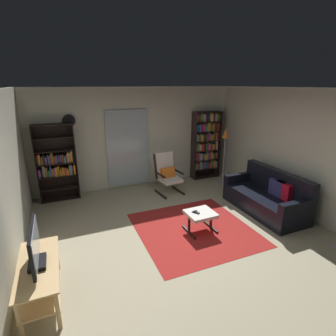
% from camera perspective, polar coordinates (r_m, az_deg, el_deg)
% --- Properties ---
extents(ground_plane, '(7.02, 7.02, 0.00)m').
position_cam_1_polar(ground_plane, '(4.98, 3.59, -14.65)').
color(ground_plane, tan).
extents(wall_back, '(5.60, 0.06, 2.60)m').
position_cam_1_polar(wall_back, '(7.05, -6.71, 6.50)').
color(wall_back, silver).
rests_on(wall_back, ground).
extents(wall_left, '(0.06, 6.00, 2.60)m').
position_cam_1_polar(wall_left, '(4.07, -32.64, -4.81)').
color(wall_left, silver).
rests_on(wall_left, ground).
extents(wall_right, '(0.06, 6.00, 2.60)m').
position_cam_1_polar(wall_right, '(6.09, 27.33, 2.80)').
color(wall_right, silver).
rests_on(wall_right, ground).
extents(glass_door_panel, '(1.10, 0.01, 2.00)m').
position_cam_1_polar(glass_door_panel, '(6.97, -8.66, 4.18)').
color(glass_door_panel, silver).
extents(area_rug, '(2.09, 2.15, 0.01)m').
position_cam_1_polar(area_rug, '(5.21, 5.66, -13.04)').
color(area_rug, '#A4231F').
rests_on(area_rug, ground).
extents(tv_stand, '(0.48, 1.20, 0.53)m').
position_cam_1_polar(tv_stand, '(3.93, -26.03, -20.43)').
color(tv_stand, tan).
rests_on(tv_stand, ground).
extents(television, '(0.20, 0.81, 0.53)m').
position_cam_1_polar(television, '(3.70, -26.91, -15.11)').
color(television, black).
rests_on(television, tv_stand).
extents(bookshelf_near_tv, '(0.88, 0.30, 1.82)m').
position_cam_1_polar(bookshelf_near_tv, '(6.67, -22.99, 0.91)').
color(bookshelf_near_tv, black).
rests_on(bookshelf_near_tv, ground).
extents(bookshelf_near_sofa, '(0.83, 0.30, 1.93)m').
position_cam_1_polar(bookshelf_near_sofa, '(7.70, 8.20, 5.45)').
color(bookshelf_near_sofa, black).
rests_on(bookshelf_near_sofa, ground).
extents(leather_sofa, '(0.84, 1.85, 0.90)m').
position_cam_1_polar(leather_sofa, '(6.13, 20.68, -5.98)').
color(leather_sofa, black).
rests_on(leather_sofa, ground).
extents(lounge_armchair, '(0.63, 0.71, 1.02)m').
position_cam_1_polar(lounge_armchair, '(6.65, -0.14, -0.89)').
color(lounge_armchair, black).
rests_on(lounge_armchair, ground).
extents(ottoman, '(0.53, 0.49, 0.38)m').
position_cam_1_polar(ottoman, '(5.04, 7.06, -10.19)').
color(ottoman, white).
rests_on(ottoman, ground).
extents(tv_remote, '(0.05, 0.15, 0.02)m').
position_cam_1_polar(tv_remote, '(4.99, 6.30, -9.49)').
color(tv_remote, black).
rests_on(tv_remote, ottoman).
extents(cell_phone, '(0.13, 0.15, 0.01)m').
position_cam_1_polar(cell_phone, '(4.98, 6.05, -9.59)').
color(cell_phone, black).
rests_on(cell_phone, ottoman).
extents(floor_lamp_by_shelf, '(0.22, 0.22, 1.54)m').
position_cam_1_polar(floor_lamp_by_shelf, '(7.20, 12.28, 6.12)').
color(floor_lamp_by_shelf, '#A5A5AD').
rests_on(floor_lamp_by_shelf, ground).
extents(wall_clock, '(0.29, 0.03, 0.29)m').
position_cam_1_polar(wall_clock, '(6.63, -20.70, 9.59)').
color(wall_clock, silver).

